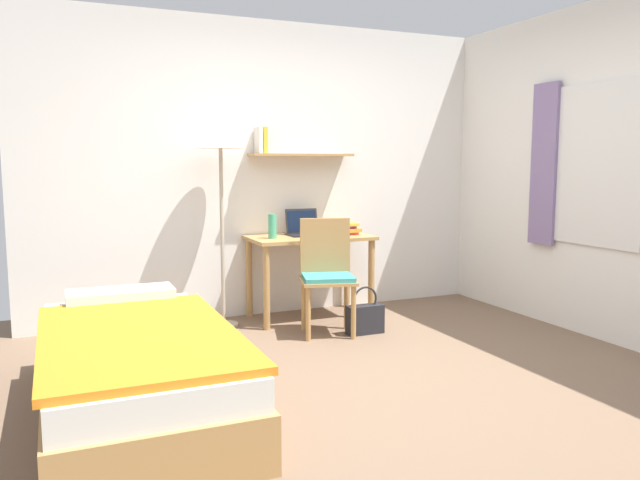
% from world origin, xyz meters
% --- Properties ---
extents(ground_plane, '(5.28, 5.28, 0.00)m').
position_xyz_m(ground_plane, '(0.00, 0.00, 0.00)').
color(ground_plane, brown).
extents(wall_back, '(4.40, 0.27, 2.60)m').
position_xyz_m(wall_back, '(0.00, 2.02, 1.30)').
color(wall_back, white).
rests_on(wall_back, ground_plane).
extents(wall_right, '(0.10, 4.40, 2.60)m').
position_xyz_m(wall_right, '(2.02, 0.03, 1.30)').
color(wall_right, white).
rests_on(wall_right, ground_plane).
extents(bed, '(0.98, 2.00, 0.54)m').
position_xyz_m(bed, '(-1.47, 0.14, 0.24)').
color(bed, '#B2844C').
rests_on(bed, ground_plane).
extents(desk, '(1.06, 0.58, 0.73)m').
position_xyz_m(desk, '(0.20, 1.70, 0.60)').
color(desk, '#B2844C').
rests_on(desk, ground_plane).
extents(desk_chair, '(0.51, 0.48, 0.92)m').
position_xyz_m(desk_chair, '(0.14, 1.19, 0.50)').
color(desk_chair, '#B2844C').
rests_on(desk_chair, ground_plane).
extents(standing_lamp, '(0.42, 0.42, 1.70)m').
position_xyz_m(standing_lamp, '(-0.58, 1.70, 1.51)').
color(standing_lamp, '#B2A893').
rests_on(standing_lamp, ground_plane).
extents(laptop, '(0.31, 0.24, 0.23)m').
position_xyz_m(laptop, '(0.18, 1.80, 0.79)').
color(laptop, black).
rests_on(laptop, desk).
extents(water_bottle, '(0.07, 0.07, 0.21)m').
position_xyz_m(water_bottle, '(-0.16, 1.67, 0.83)').
color(water_bottle, '#42A87F').
rests_on(water_bottle, desk).
extents(book_stack, '(0.20, 0.25, 0.11)m').
position_xyz_m(book_stack, '(0.55, 1.71, 0.78)').
color(book_stack, '#D13D38').
rests_on(book_stack, desk).
extents(handbag, '(0.30, 0.11, 0.39)m').
position_xyz_m(handbag, '(0.40, 1.03, 0.13)').
color(handbag, '#232328').
rests_on(handbag, ground_plane).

